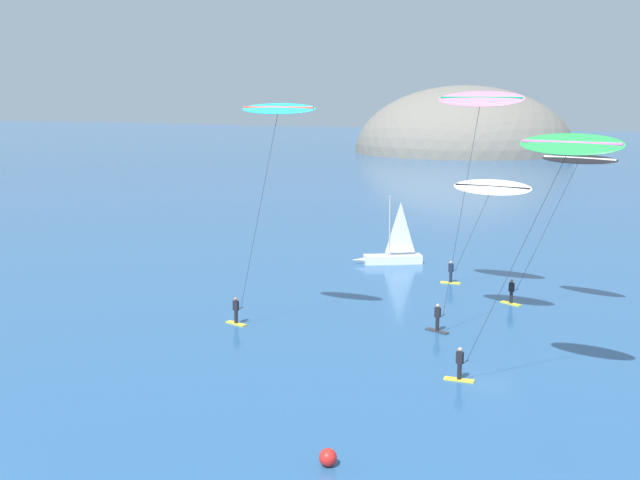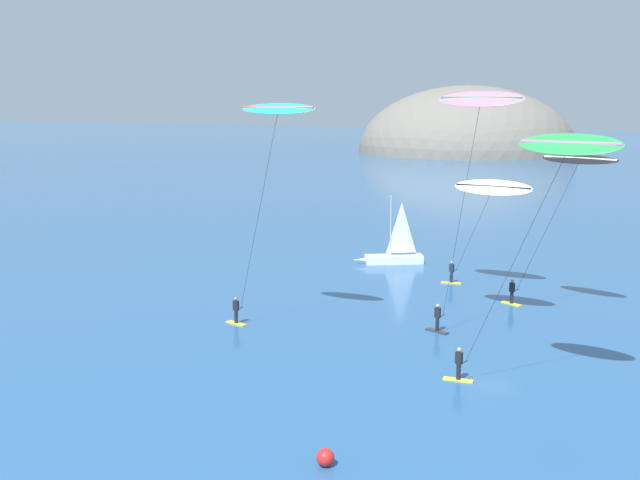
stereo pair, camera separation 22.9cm
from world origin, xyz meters
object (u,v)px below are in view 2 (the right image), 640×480
kitesurfer_green (559,165)px  kitesurfer_white (490,193)px  marker_buoy (325,457)px  sailboat_near (390,256)px  kitesurfer_pink (477,117)px  kitesurfer_black (573,173)px  kitesurfer_cyan (274,131)px

kitesurfer_green → kitesurfer_white: bearing=108.8°
marker_buoy → kitesurfer_white: bearing=90.4°
sailboat_near → marker_buoy: sailboat_near is taller
kitesurfer_white → kitesurfer_pink: kitesurfer_pink is taller
sailboat_near → kitesurfer_green: size_ratio=0.46×
kitesurfer_black → marker_buoy: (-5.90, -25.70, -8.77)m
kitesurfer_pink → marker_buoy: size_ratio=20.28×
sailboat_near → kitesurfer_green: 32.40m
kitesurfer_cyan → kitesurfer_white: bearing=58.6°
kitesurfer_green → kitesurfer_black: 15.71m
sailboat_near → kitesurfer_black: bearing=-34.6°
kitesurfer_green → kitesurfer_pink: (-5.50, 8.32, 1.79)m
kitesurfer_green → marker_buoy: (-6.85, -10.13, -10.54)m
kitesurfer_white → kitesurfer_pink: 13.74m
kitesurfer_black → kitesurfer_pink: bearing=-122.1°
kitesurfer_green → kitesurfer_cyan: 17.37m
kitesurfer_green → kitesurfer_black: (-0.95, 15.58, -1.77)m
sailboat_near → kitesurfer_black: 20.40m
sailboat_near → kitesurfer_white: 12.36m
sailboat_near → kitesurfer_pink: kitesurfer_pink is taller
kitesurfer_green → kitesurfer_pink: bearing=123.4°
kitesurfer_white → marker_buoy: bearing=-89.6°
kitesurfer_green → sailboat_near: bearing=121.9°
kitesurfer_pink → marker_buoy: 22.23m
marker_buoy → sailboat_near: bearing=104.5°
kitesurfer_green → kitesurfer_black: size_ratio=1.20×
kitesurfer_white → marker_buoy: (0.22, -30.84, -6.59)m
kitesurfer_pink → sailboat_near: bearing=121.1°
kitesurfer_cyan → kitesurfer_white: size_ratio=1.70×
sailboat_near → kitesurfer_cyan: bearing=-90.9°
kitesurfer_cyan → kitesurfer_black: size_ratio=1.31×
kitesurfer_green → kitesurfer_white: size_ratio=1.55×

